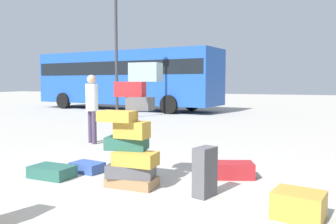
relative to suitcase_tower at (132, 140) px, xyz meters
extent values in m
plane|color=#ADA89E|center=(0.28, -0.58, -0.69)|extent=(80.00, 80.00, 0.00)
cube|color=olive|center=(0.01, -0.01, -0.62)|extent=(0.73, 0.42, 0.15)
cube|color=#4C4C51|center=(-0.01, -0.02, -0.45)|extent=(0.73, 0.49, 0.18)
cube|color=#B28C33|center=(0.08, -0.04, -0.26)|extent=(0.62, 0.35, 0.20)
cube|color=#26594C|center=(-0.13, 0.09, -0.07)|extent=(0.66, 0.44, 0.19)
cube|color=#B28C33|center=(0.00, 0.02, 0.15)|extent=(0.50, 0.30, 0.24)
cube|color=#B28C33|center=(-0.20, -0.06, 0.35)|extent=(0.54, 0.31, 0.16)
cube|color=#4C4C51|center=(0.07, 0.15, 0.53)|extent=(0.39, 0.24, 0.20)
cube|color=maroon|center=(-0.10, 0.16, 0.74)|extent=(0.46, 0.30, 0.22)
cube|color=gray|center=(0.35, -0.25, 0.98)|extent=(0.41, 0.24, 0.25)
cube|color=maroon|center=(1.29, 1.00, -0.56)|extent=(0.75, 0.57, 0.25)
cube|color=#4C4C51|center=(1.12, -0.06, -0.36)|extent=(0.29, 0.38, 0.67)
cube|color=#B28C33|center=(2.31, -0.41, -0.54)|extent=(0.62, 0.54, 0.31)
cube|color=#26594C|center=(-1.42, -0.04, -0.60)|extent=(0.71, 0.47, 0.19)
cube|color=#334F99|center=(-1.09, 0.47, -0.61)|extent=(0.58, 0.44, 0.17)
cylinder|color=#3F334C|center=(-2.69, 2.98, -0.28)|extent=(0.12, 0.12, 0.82)
cylinder|color=#3F334C|center=(-2.50, 2.86, -0.28)|extent=(0.12, 0.12, 0.82)
cylinder|color=white|center=(-2.60, 2.92, 0.46)|extent=(0.30, 0.30, 0.67)
sphere|color=tan|center=(-2.60, 2.92, 0.91)|extent=(0.22, 0.22, 0.22)
cube|color=#1E4CA5|center=(-6.94, 12.84, 1.06)|extent=(10.97, 4.05, 2.80)
cube|color=black|center=(-6.94, 12.84, 1.55)|extent=(10.76, 4.04, 0.70)
cylinder|color=black|center=(-3.31, 13.56, -0.24)|extent=(0.93, 0.38, 0.90)
cylinder|color=black|center=(-3.68, 11.09, -0.24)|extent=(0.93, 0.38, 0.90)
cylinder|color=black|center=(-10.20, 14.59, -0.24)|extent=(0.93, 0.38, 0.90)
cylinder|color=black|center=(-10.57, 12.12, -0.24)|extent=(0.93, 0.38, 0.90)
cylinder|color=#333338|center=(-4.86, 8.17, 2.01)|extent=(0.12, 0.12, 5.40)
camera|label=1|loc=(2.34, -4.56, 0.85)|focal=37.78mm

